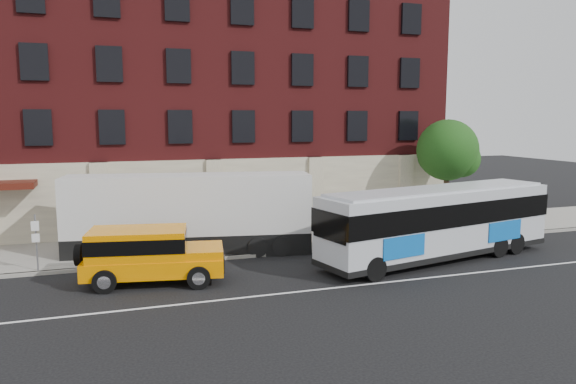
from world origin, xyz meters
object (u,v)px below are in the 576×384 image
object	(u,v)px
street_tree	(448,152)
yellow_suv	(147,252)
sign_pole	(36,240)
shipping_container	(190,215)
city_bus	(438,220)

from	to	relation	value
street_tree	yellow_suv	size ratio (longest dim) A/B	1.07
sign_pole	street_tree	world-z (taller)	street_tree
sign_pole	street_tree	distance (m)	22.49
street_tree	shipping_container	size ratio (longest dim) A/B	0.54
sign_pole	yellow_suv	size ratio (longest dim) A/B	0.43
shipping_container	city_bus	bearing A→B (deg)	-24.17
sign_pole	yellow_suv	bearing A→B (deg)	-32.41
yellow_suv	shipping_container	bearing A→B (deg)	61.28
street_tree	yellow_suv	distance (m)	19.06
city_bus	shipping_container	world-z (taller)	shipping_container
street_tree	city_bus	bearing A→B (deg)	-127.17
sign_pole	street_tree	size ratio (longest dim) A/B	0.40
shipping_container	street_tree	bearing A→B (deg)	6.92
street_tree	city_bus	world-z (taller)	street_tree
city_bus	shipping_container	bearing A→B (deg)	155.83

